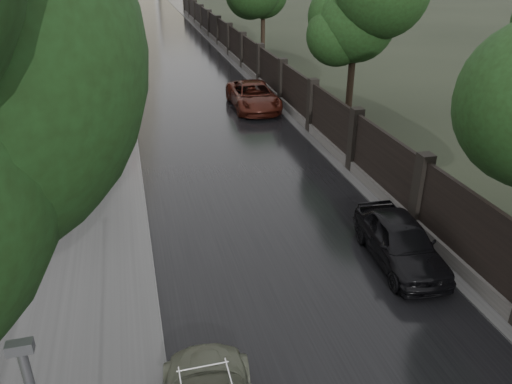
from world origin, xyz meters
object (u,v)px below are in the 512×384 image
at_px(car_right_near, 400,241).
at_px(car_right_far, 253,96).
at_px(traffic_light, 123,73).
at_px(tree_left_far, 50,8).
at_px(tree_right_b, 356,22).

xyz_separation_m(car_right_near, car_right_far, (-0.35, 16.21, 0.03)).
height_order(traffic_light, car_right_far, traffic_light).
bearing_deg(tree_left_far, car_right_far, -26.39).
distance_m(tree_left_far, tree_right_b, 17.45).
bearing_deg(tree_right_b, car_right_far, 150.70).
xyz_separation_m(tree_right_b, car_right_far, (-4.74, 2.66, -4.21)).
relative_size(traffic_light, car_right_far, 0.75).
height_order(tree_right_b, traffic_light, tree_right_b).
height_order(tree_left_far, car_right_near, tree_left_far).
distance_m(tree_left_far, traffic_light, 6.84).
xyz_separation_m(traffic_light, car_right_near, (7.42, -16.55, -1.69)).
xyz_separation_m(tree_left_far, car_right_near, (11.12, -21.55, -4.54)).
relative_size(tree_right_b, car_right_far, 1.32).
bearing_deg(traffic_light, car_right_far, -2.73).
relative_size(tree_right_b, car_right_near, 1.70).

